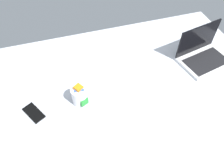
# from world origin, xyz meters

# --- Properties ---
(bed_mattress) EXTENTS (1.80, 1.40, 0.18)m
(bed_mattress) POSITION_xyz_m (0.00, 0.00, 0.09)
(bed_mattress) COLOR #B7BCC6
(bed_mattress) RESTS_ON ground
(laptop) EXTENTS (0.37, 0.29, 0.23)m
(laptop) POSITION_xyz_m (0.57, 0.17, 0.22)
(laptop) COLOR silver
(laptop) RESTS_ON bed_mattress
(snack_cup) EXTENTS (0.09, 0.11, 0.13)m
(snack_cup) POSITION_xyz_m (-0.31, 0.06, 0.24)
(snack_cup) COLOR silver
(snack_cup) RESTS_ON bed_mattress
(cell_phone) EXTENTS (0.13, 0.16, 0.01)m
(cell_phone) POSITION_xyz_m (-0.58, 0.05, 0.18)
(cell_phone) COLOR black
(cell_phone) RESTS_ON bed_mattress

